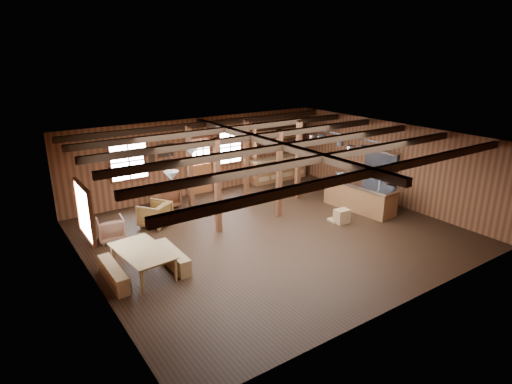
# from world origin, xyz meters

# --- Properties ---
(room) EXTENTS (10.04, 9.04, 2.84)m
(room) POSITION_xyz_m (0.00, 0.00, 1.40)
(room) COLOR black
(room) RESTS_ON ground
(ceiling_joists) EXTENTS (9.80, 8.82, 0.18)m
(ceiling_joists) POSITION_xyz_m (0.00, 0.18, 2.68)
(ceiling_joists) COLOR black
(ceiling_joists) RESTS_ON ceiling
(timber_posts) EXTENTS (3.95, 2.35, 2.80)m
(timber_posts) POSITION_xyz_m (0.52, 2.08, 1.40)
(timber_posts) COLOR #442213
(timber_posts) RESTS_ON floor
(back_door) EXTENTS (1.02, 0.08, 2.15)m
(back_door) POSITION_xyz_m (0.00, 4.45, 0.88)
(back_door) COLOR brown
(back_door) RESTS_ON floor
(window_back_left) EXTENTS (1.32, 0.06, 1.32)m
(window_back_left) POSITION_xyz_m (-2.60, 4.46, 1.60)
(window_back_left) COLOR white
(window_back_left) RESTS_ON wall_back
(window_back_right) EXTENTS (1.02, 0.06, 1.32)m
(window_back_right) POSITION_xyz_m (1.30, 4.46, 1.60)
(window_back_right) COLOR white
(window_back_right) RESTS_ON wall_back
(window_left) EXTENTS (0.14, 1.24, 1.32)m
(window_left) POSITION_xyz_m (-4.96, 0.50, 1.60)
(window_left) COLOR white
(window_left) RESTS_ON wall_back
(notice_boards) EXTENTS (1.08, 0.03, 0.90)m
(notice_boards) POSITION_xyz_m (-1.50, 4.46, 1.64)
(notice_boards) COLOR silver
(notice_boards) RESTS_ON wall_back
(back_counter) EXTENTS (2.55, 0.60, 2.45)m
(back_counter) POSITION_xyz_m (3.40, 4.20, 0.60)
(back_counter) COLOR brown
(back_counter) RESTS_ON floor
(pendant_lamps) EXTENTS (1.86, 2.36, 0.66)m
(pendant_lamps) POSITION_xyz_m (-2.25, 1.00, 2.25)
(pendant_lamps) COLOR #2F2F32
(pendant_lamps) RESTS_ON ceiling
(pot_rack) EXTENTS (0.42, 3.00, 0.44)m
(pot_rack) POSITION_xyz_m (2.90, 0.25, 2.31)
(pot_rack) COLOR #2F2F32
(pot_rack) RESTS_ON ceiling
(kitchen_island) EXTENTS (1.13, 2.58, 1.20)m
(kitchen_island) POSITION_xyz_m (3.60, -0.04, 0.48)
(kitchen_island) COLOR brown
(kitchen_island) RESTS_ON floor
(step_stool) EXTENTS (0.51, 0.38, 0.44)m
(step_stool) POSITION_xyz_m (2.26, -0.57, 0.22)
(step_stool) COLOR #987045
(step_stool) RESTS_ON floor
(commercial_range) EXTENTS (0.78, 1.48, 1.83)m
(commercial_range) POSITION_xyz_m (4.65, 0.27, 0.60)
(commercial_range) COLOR #2F2F32
(commercial_range) RESTS_ON floor
(dining_table) EXTENTS (1.16, 1.88, 0.63)m
(dining_table) POSITION_xyz_m (-3.90, -0.19, 0.32)
(dining_table) COLOR olive
(dining_table) RESTS_ON floor
(bench_wall) EXTENTS (0.29, 1.52, 0.42)m
(bench_wall) POSITION_xyz_m (-4.65, -0.19, 0.21)
(bench_wall) COLOR #987045
(bench_wall) RESTS_ON floor
(bench_aisle) EXTENTS (0.29, 1.56, 0.43)m
(bench_aisle) POSITION_xyz_m (-3.18, -0.19, 0.21)
(bench_aisle) COLOR #987045
(bench_aisle) RESTS_ON floor
(armchair_a) EXTENTS (1.12, 1.13, 0.75)m
(armchair_a) POSITION_xyz_m (-2.59, 2.46, 0.37)
(armchair_a) COLOR brown
(armchair_a) RESTS_ON floor
(armchair_b) EXTENTS (0.86, 0.88, 0.75)m
(armchair_b) POSITION_xyz_m (-1.69, 3.80, 0.37)
(armchair_b) COLOR #5B2E1B
(armchair_b) RESTS_ON floor
(armchair_c) EXTENTS (0.79, 0.81, 0.66)m
(armchair_c) POSITION_xyz_m (-4.00, 2.19, 0.33)
(armchair_c) COLOR brown
(armchair_c) RESTS_ON floor
(counter_pot) EXTENTS (0.30, 0.30, 0.18)m
(counter_pot) POSITION_xyz_m (3.58, 0.87, 1.03)
(counter_pot) COLOR silver
(counter_pot) RESTS_ON kitchen_island
(bowl) EXTENTS (0.32, 0.32, 0.06)m
(bowl) POSITION_xyz_m (3.55, 0.43, 0.97)
(bowl) COLOR silver
(bowl) RESTS_ON kitchen_island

